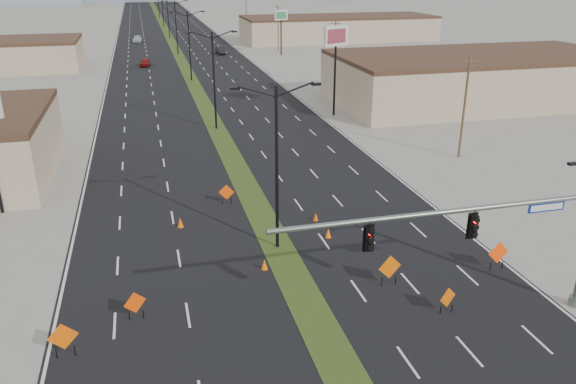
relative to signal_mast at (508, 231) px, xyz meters
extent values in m
plane|color=gray|center=(-8.56, -2.00, -4.79)|extent=(600.00, 600.00, 0.00)
cube|color=black|center=(-8.56, 98.00, -4.79)|extent=(25.00, 400.00, 0.02)
cube|color=#2C4518|center=(-8.56, 98.00, -4.79)|extent=(2.00, 400.00, 0.04)
cube|color=tan|center=(25.44, 43.00, -2.04)|extent=(36.00, 18.00, 5.50)
cube|color=tan|center=(29.44, 108.00, -2.29)|extent=(44.00, 16.00, 5.00)
cylinder|color=slate|center=(4.64, 0.00, -4.54)|extent=(0.60, 0.60, 0.50)
cylinder|color=slate|center=(-3.36, 0.00, 1.31)|extent=(16.00, 0.24, 0.24)
cube|color=navy|center=(1.84, -0.02, 0.99)|extent=(1.90, 0.04, 0.45)
cube|color=black|center=(-6.86, 0.00, 0.43)|extent=(0.50, 0.28, 1.30)
sphere|color=#FF0C05|center=(-6.86, -0.16, 0.78)|extent=(0.22, 0.22, 0.22)
cube|color=black|center=(-1.86, 0.00, 0.43)|extent=(0.50, 0.28, 1.30)
sphere|color=#FF0C05|center=(-1.86, -0.16, 0.78)|extent=(0.22, 0.22, 0.22)
cylinder|color=black|center=(-8.56, 10.00, 0.21)|extent=(0.20, 0.20, 10.00)
cube|color=black|center=(-10.86, 10.00, 5.16)|extent=(0.55, 0.24, 0.14)
cube|color=black|center=(-6.26, 10.00, 5.16)|extent=(0.55, 0.24, 0.14)
cylinder|color=black|center=(-8.56, 38.00, 0.21)|extent=(0.20, 0.20, 10.00)
cube|color=black|center=(-10.86, 38.00, 5.16)|extent=(0.55, 0.24, 0.14)
cube|color=black|center=(-6.26, 38.00, 5.16)|extent=(0.55, 0.24, 0.14)
cylinder|color=black|center=(-8.56, 66.00, 0.21)|extent=(0.20, 0.20, 10.00)
cube|color=black|center=(-10.86, 66.00, 5.16)|extent=(0.55, 0.24, 0.14)
cube|color=black|center=(-6.26, 66.00, 5.16)|extent=(0.55, 0.24, 0.14)
cylinder|color=black|center=(-8.56, 94.00, 0.21)|extent=(0.20, 0.20, 10.00)
cube|color=black|center=(-10.86, 94.00, 5.16)|extent=(0.55, 0.24, 0.14)
cube|color=black|center=(-6.26, 94.00, 5.16)|extent=(0.55, 0.24, 0.14)
cylinder|color=black|center=(-8.56, 122.00, 0.21)|extent=(0.20, 0.20, 10.00)
cylinder|color=black|center=(-8.56, 150.00, 0.21)|extent=(0.20, 0.20, 10.00)
cylinder|color=black|center=(-8.56, 178.00, 0.21)|extent=(0.20, 0.20, 10.00)
cylinder|color=#4C3823|center=(11.44, 23.00, -0.29)|extent=(0.20, 0.20, 9.00)
cube|color=#4C3823|center=(11.44, 23.00, 3.81)|extent=(1.60, 0.10, 0.10)
cylinder|color=#4C3823|center=(11.44, 58.00, -0.29)|extent=(0.20, 0.20, 9.00)
cube|color=#4C3823|center=(11.44, 58.00, 3.81)|extent=(1.60, 0.10, 0.10)
cylinder|color=#4C3823|center=(11.44, 93.00, -0.29)|extent=(0.20, 0.20, 9.00)
cube|color=#4C3823|center=(11.44, 93.00, 3.81)|extent=(1.60, 0.10, 0.10)
cylinder|color=#4C3823|center=(11.44, 128.00, -0.29)|extent=(0.20, 0.20, 9.00)
imported|color=maroon|center=(-15.06, 81.25, -4.13)|extent=(1.93, 4.01, 1.32)
imported|color=black|center=(-0.44, 92.33, -4.13)|extent=(1.62, 4.11, 1.33)
imported|color=silver|center=(-16.14, 115.58, -4.13)|extent=(2.23, 4.69, 1.32)
cube|color=#DB5104|center=(-20.06, 2.12, -3.70)|extent=(1.30, 0.24, 1.31)
cylinder|color=black|center=(-20.44, 2.12, -4.52)|extent=(0.05, 0.05, 0.55)
cylinder|color=black|center=(-19.67, 2.12, -4.52)|extent=(0.05, 0.05, 0.55)
cube|color=#E23F04|center=(-17.02, 4.30, -3.84)|extent=(1.06, 0.51, 1.15)
cylinder|color=black|center=(-17.35, 4.30, -4.55)|extent=(0.05, 0.05, 0.48)
cylinder|color=black|center=(-16.68, 4.30, -4.55)|extent=(0.05, 0.05, 0.48)
cube|color=#FD4805|center=(-10.56, 17.46, -3.86)|extent=(1.10, 0.30, 1.12)
cylinder|color=black|center=(-10.88, 17.46, -4.56)|extent=(0.05, 0.05, 0.47)
cylinder|color=black|center=(-10.23, 17.46, -4.56)|extent=(0.05, 0.05, 0.47)
cube|color=#D55204|center=(-2.05, 1.00, -3.89)|extent=(1.03, 0.42, 1.09)
cylinder|color=black|center=(-2.36, 1.00, -4.57)|extent=(0.05, 0.05, 0.45)
cylinder|color=black|center=(-1.73, 1.00, -4.57)|extent=(0.05, 0.05, 0.45)
cube|color=#DC5704|center=(-3.77, 4.12, -3.65)|extent=(1.37, 0.24, 1.37)
cylinder|color=black|center=(-4.17, 4.12, -4.51)|extent=(0.05, 0.05, 0.57)
cylinder|color=black|center=(-3.37, 4.12, -4.51)|extent=(0.05, 0.05, 0.57)
cube|color=#FD3C05|center=(2.87, 4.16, -3.68)|extent=(1.34, 0.13, 1.34)
cylinder|color=black|center=(2.48, 4.16, -4.51)|extent=(0.05, 0.05, 0.56)
cylinder|color=black|center=(3.25, 4.16, -4.51)|extent=(0.05, 0.05, 0.56)
cone|color=#EE6005|center=(-9.91, 7.51, -4.47)|extent=(0.49, 0.49, 0.64)
cone|color=#FF6605|center=(-5.11, 10.46, -4.47)|extent=(0.42, 0.42, 0.64)
cone|color=#D65304|center=(-5.14, 13.12, -4.50)|extent=(0.43, 0.43, 0.58)
cone|color=#EF6005|center=(-14.13, 14.35, -4.45)|extent=(0.50, 0.50, 0.68)
cylinder|color=black|center=(5.44, 40.49, -0.65)|extent=(0.24, 0.24, 8.29)
cube|color=white|center=(5.44, 40.49, 4.15)|extent=(3.16, 1.56, 2.18)
cube|color=#943141|center=(5.44, 40.29, 4.15)|extent=(2.44, 1.04, 1.53)
cylinder|color=black|center=(10.85, 88.17, -1.34)|extent=(0.24, 0.24, 6.91)
cube|color=white|center=(10.85, 88.17, 2.66)|extent=(2.71, 1.13, 1.82)
cube|color=#327E47|center=(10.85, 87.97, 2.66)|extent=(2.10, 0.68, 1.27)
camera|label=1|loc=(-15.60, -20.00, 11.29)|focal=35.00mm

